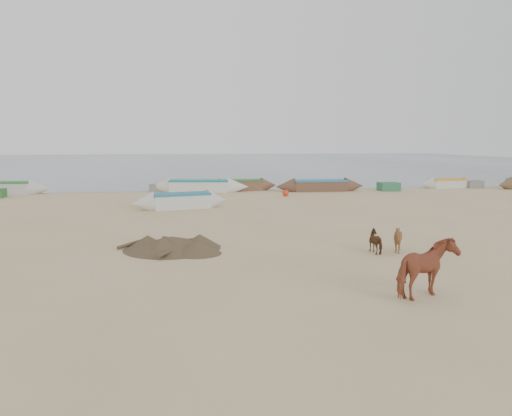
{
  "coord_description": "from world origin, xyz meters",
  "views": [
    {
      "loc": [
        -3.21,
        -16.38,
        3.73
      ],
      "look_at": [
        0.0,
        4.0,
        1.0
      ],
      "focal_mm": 35.0,
      "sensor_mm": 36.0,
      "label": 1
    }
  ],
  "objects_px": {
    "cow_adult": "(426,269)",
    "near_canoe": "(181,201)",
    "calf_front": "(398,239)",
    "calf_right": "(378,241)"
  },
  "relations": [
    {
      "from": "cow_adult",
      "to": "near_canoe",
      "type": "xyz_separation_m",
      "value": [
        -5.7,
        17.45,
        -0.28
      ]
    },
    {
      "from": "calf_front",
      "to": "near_canoe",
      "type": "bearing_deg",
      "value": -171.29
    },
    {
      "from": "cow_adult",
      "to": "calf_right",
      "type": "relative_size",
      "value": 2.15
    },
    {
      "from": "calf_front",
      "to": "near_canoe",
      "type": "distance_m",
      "value": 14.55
    },
    {
      "from": "cow_adult",
      "to": "calf_front",
      "type": "xyz_separation_m",
      "value": [
        1.5,
        4.81,
        -0.25
      ]
    },
    {
      "from": "near_canoe",
      "to": "calf_front",
      "type": "bearing_deg",
      "value": -74.88
    },
    {
      "from": "calf_right",
      "to": "calf_front",
      "type": "bearing_deg",
      "value": -126.99
    },
    {
      "from": "calf_right",
      "to": "near_canoe",
      "type": "xyz_separation_m",
      "value": [
        -6.53,
        12.56,
        0.04
      ]
    },
    {
      "from": "calf_right",
      "to": "near_canoe",
      "type": "bearing_deg",
      "value": -2.86
    },
    {
      "from": "near_canoe",
      "to": "calf_right",
      "type": "bearing_deg",
      "value": -77.1
    }
  ]
}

